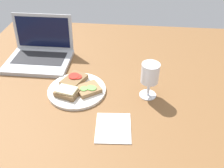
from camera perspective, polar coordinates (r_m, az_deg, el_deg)
wooden_table at (r=108.95cm, az=-2.02°, el=-2.17°), size 140.00×140.00×3.00cm
plate at (r=108.26cm, az=-8.02°, el=-1.44°), size 24.90×24.90×1.22cm
sandwich_with_tomato at (r=111.35cm, az=-8.62°, el=0.94°), size 11.58×13.22×2.83cm
sandwich_with_cheese at (r=104.51cm, az=-10.25°, el=-1.85°), size 10.75×9.04×3.22cm
sandwich_with_cucumber at (r=105.78cm, az=-5.39°, el=-1.14°), size 12.29×11.91×2.23cm
wine_glass at (r=100.30cm, az=8.67°, el=2.10°), size 7.25×7.25×15.55cm
laptop at (r=131.94cm, az=-16.18°, el=6.66°), size 31.23×25.98×20.62cm
napkin at (r=91.83cm, az=0.29°, el=-9.97°), size 13.74×15.65×0.40cm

